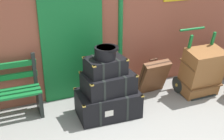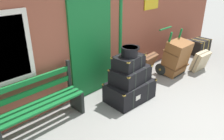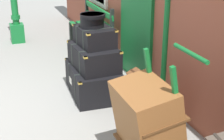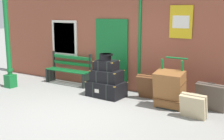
% 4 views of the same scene
% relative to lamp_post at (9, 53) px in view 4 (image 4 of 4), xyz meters
% --- Properties ---
extents(ground_plane, '(60.00, 60.00, 0.00)m').
position_rel_lamp_post_xyz_m(ground_plane, '(3.21, -0.86, -1.07)').
color(ground_plane, gray).
extents(brick_facade, '(10.40, 0.35, 3.20)m').
position_rel_lamp_post_xyz_m(brick_facade, '(3.18, 1.74, 0.53)').
color(brick_facade, brown).
rests_on(brick_facade, ground).
extents(lamp_post, '(0.28, 0.28, 2.83)m').
position_rel_lamp_post_xyz_m(lamp_post, '(0.00, 0.00, 0.00)').
color(lamp_post, '#146B2D').
rests_on(lamp_post, ground).
extents(platform_bench, '(1.60, 0.43, 1.01)m').
position_rel_lamp_post_xyz_m(platform_bench, '(1.25, 1.30, -0.62)').
color(platform_bench, '#146B2D').
rests_on(platform_bench, ground).
extents(steamer_trunk_base, '(1.05, 0.71, 0.43)m').
position_rel_lamp_post_xyz_m(steamer_trunk_base, '(3.05, 0.76, -0.86)').
color(steamer_trunk_base, black).
rests_on(steamer_trunk_base, ground).
extents(steamer_trunk_middle, '(0.83, 0.58, 0.33)m').
position_rel_lamp_post_xyz_m(steamer_trunk_middle, '(3.07, 0.76, -0.49)').
color(steamer_trunk_middle, black).
rests_on(steamer_trunk_middle, steamer_trunk_base).
extents(steamer_trunk_top, '(0.64, 0.49, 0.27)m').
position_rel_lamp_post_xyz_m(steamer_trunk_top, '(3.03, 0.79, -0.20)').
color(steamer_trunk_top, black).
rests_on(steamer_trunk_top, steamer_trunk_middle).
extents(round_hatbox, '(0.38, 0.35, 0.19)m').
position_rel_lamp_post_xyz_m(round_hatbox, '(3.02, 0.77, 0.04)').
color(round_hatbox, black).
rests_on(round_hatbox, steamer_trunk_top).
extents(porters_trolley, '(0.71, 0.58, 1.20)m').
position_rel_lamp_post_xyz_m(porters_trolley, '(4.89, 0.90, -0.79)').
color(porters_trolley, black).
rests_on(porters_trolley, ground).
extents(large_brown_trunk, '(0.70, 0.58, 0.94)m').
position_rel_lamp_post_xyz_m(large_brown_trunk, '(4.89, 0.72, -0.60)').
color(large_brown_trunk, brown).
rests_on(large_brown_trunk, ground).
extents(suitcase_slate, '(0.71, 0.38, 0.68)m').
position_rel_lamp_post_xyz_m(suitcase_slate, '(5.78, 1.08, -0.74)').
color(suitcase_slate, '#51473D').
rests_on(suitcase_slate, ground).
extents(suitcase_oxblood, '(0.58, 0.38, 0.57)m').
position_rel_lamp_post_xyz_m(suitcase_oxblood, '(5.59, 0.35, -0.79)').
color(suitcase_oxblood, tan).
rests_on(suitcase_oxblood, ground).
extents(suitcase_caramel, '(0.57, 0.42, 0.68)m').
position_rel_lamp_post_xyz_m(suitcase_caramel, '(4.13, 1.13, -0.73)').
color(suitcase_caramel, brown).
rests_on(suitcase_caramel, ground).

